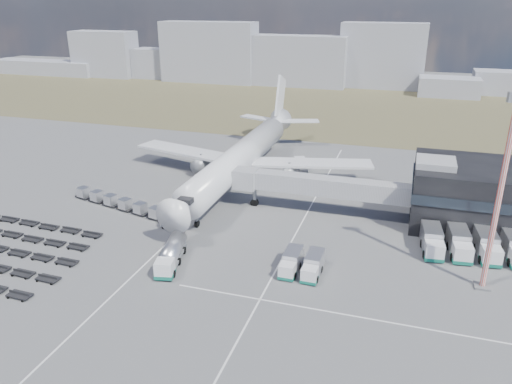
% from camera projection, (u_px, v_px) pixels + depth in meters
% --- Properties ---
extents(ground, '(420.00, 420.00, 0.00)m').
position_uv_depth(ground, '(172.00, 252.00, 73.51)').
color(ground, '#565659').
rests_on(ground, ground).
extents(grass_strip, '(420.00, 90.00, 0.01)m').
position_uv_depth(grass_strip, '(316.00, 106.00, 171.16)').
color(grass_strip, '#4E432E').
rests_on(grass_strip, ground).
extents(lane_markings, '(47.12, 110.00, 0.01)m').
position_uv_depth(lane_markings, '(242.00, 252.00, 73.44)').
color(lane_markings, silver).
rests_on(lane_markings, ground).
extents(terminal, '(30.40, 16.40, 11.00)m').
position_uv_depth(terminal, '(509.00, 197.00, 79.49)').
color(terminal, black).
rests_on(terminal, ground).
extents(jet_bridge, '(30.30, 3.80, 7.05)m').
position_uv_depth(jet_bridge, '(308.00, 185.00, 85.34)').
color(jet_bridge, '#939399').
rests_on(jet_bridge, ground).
extents(airliner, '(51.59, 64.53, 17.62)m').
position_uv_depth(airliner, '(243.00, 155.00, 100.32)').
color(airliner, silver).
rests_on(airliner, ground).
extents(skyline, '(306.83, 24.26, 25.52)m').
position_uv_depth(skyline, '(327.00, 62.00, 203.96)').
color(skyline, '#9596A2').
rests_on(skyline, ground).
extents(fuel_tanker, '(4.56, 10.02, 3.14)m').
position_uv_depth(fuel_tanker, '(171.00, 254.00, 69.57)').
color(fuel_tanker, silver).
rests_on(fuel_tanker, ground).
extents(pushback_tug, '(4.14, 3.21, 1.61)m').
position_uv_depth(pushback_tug, '(172.00, 222.00, 81.44)').
color(pushback_tug, silver).
rests_on(pushback_tug, ground).
extents(catering_truck, '(4.32, 6.18, 2.63)m').
position_uv_depth(catering_truck, '(301.00, 166.00, 106.20)').
color(catering_truck, silver).
rests_on(catering_truck, ground).
extents(service_trucks_near, '(5.25, 6.26, 2.50)m').
position_uv_depth(service_trucks_near, '(302.00, 264.00, 67.50)').
color(service_trucks_near, silver).
rests_on(service_trucks_near, ground).
extents(service_trucks_far, '(14.78, 9.18, 3.12)m').
position_uv_depth(service_trucks_far, '(473.00, 244.00, 72.02)').
color(service_trucks_far, silver).
rests_on(service_trucks_far, ground).
extents(uld_row, '(20.64, 6.85, 1.89)m').
position_uv_depth(uld_row, '(118.00, 202.00, 88.25)').
color(uld_row, black).
rests_on(uld_row, ground).
extents(floodlight_mast, '(2.41, 1.95, 25.20)m').
position_uv_depth(floodlight_mast, '(499.00, 197.00, 59.95)').
color(floodlight_mast, red).
rests_on(floodlight_mast, ground).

